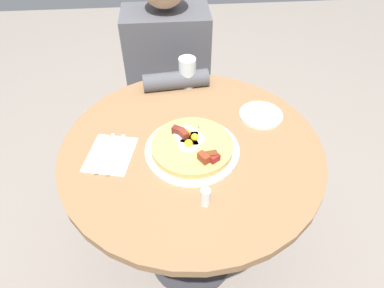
{
  "coord_description": "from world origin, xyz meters",
  "views": [
    {
      "loc": [
        0.07,
        0.8,
        1.52
      ],
      "look_at": [
        -0.0,
        0.01,
        0.76
      ],
      "focal_mm": 31.84,
      "sensor_mm": 36.0,
      "label": 1
    }
  ],
  "objects": [
    {
      "name": "napkin",
      "position": [
        0.26,
        0.02,
        0.74
      ],
      "size": [
        0.17,
        0.2,
        0.0
      ],
      "primitive_type": "cube",
      "rotation": [
        0.0,
        0.0,
        1.35
      ],
      "color": "white",
      "rests_on": "dining_table"
    },
    {
      "name": "knife",
      "position": [
        0.25,
        0.02,
        0.74
      ],
      "size": [
        0.05,
        0.18,
        0.0
      ],
      "primitive_type": "cube",
      "rotation": [
        0.0,
        0.0,
        1.35
      ],
      "color": "silver",
      "rests_on": "napkin"
    },
    {
      "name": "ground_plane",
      "position": [
        0.0,
        0.0,
        0.0
      ],
      "size": [
        6.0,
        6.0,
        0.0
      ],
      "primitive_type": "plane",
      "color": "gray"
    },
    {
      "name": "salt_shaker",
      "position": [
        -0.02,
        0.24,
        0.77
      ],
      "size": [
        0.03,
        0.03,
        0.06
      ],
      "primitive_type": "cylinder",
      "color": "white",
      "rests_on": "dining_table"
    },
    {
      "name": "dining_table",
      "position": [
        0.0,
        0.0,
        0.56
      ],
      "size": [
        0.87,
        0.87,
        0.74
      ],
      "color": "olive",
      "rests_on": "ground_plane"
    },
    {
      "name": "water_glass",
      "position": [
        -0.01,
        -0.36,
        0.8
      ],
      "size": [
        0.07,
        0.07,
        0.12
      ],
      "primitive_type": "cylinder",
      "color": "silver",
      "rests_on": "dining_table"
    },
    {
      "name": "pizza_plate",
      "position": [
        -0.0,
        0.03,
        0.74
      ],
      "size": [
        0.31,
        0.31,
        0.01
      ],
      "primitive_type": "cylinder",
      "color": "white",
      "rests_on": "dining_table"
    },
    {
      "name": "person_seated",
      "position": [
        0.06,
        -0.62,
        0.51
      ],
      "size": [
        0.38,
        0.47,
        1.14
      ],
      "color": "#2D2D33",
      "rests_on": "ground_plane"
    },
    {
      "name": "breakfast_pizza",
      "position": [
        -0.0,
        0.03,
        0.76
      ],
      "size": [
        0.26,
        0.26,
        0.05
      ],
      "color": "tan",
      "rests_on": "pizza_plate"
    },
    {
      "name": "bread_plate",
      "position": [
        -0.26,
        -0.13,
        0.74
      ],
      "size": [
        0.16,
        0.16,
        0.01
      ],
      "primitive_type": "cylinder",
      "color": "silver",
      "rests_on": "dining_table"
    },
    {
      "name": "fork",
      "position": [
        0.28,
        0.02,
        0.74
      ],
      "size": [
        0.05,
        0.18,
        0.0
      ],
      "primitive_type": "cube",
      "rotation": [
        0.0,
        0.0,
        1.35
      ],
      "color": "silver",
      "rests_on": "napkin"
    }
  ]
}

